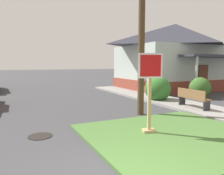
% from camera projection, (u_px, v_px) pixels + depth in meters
% --- Properties ---
extents(grass_corner_patch, '(4.95, 4.52, 0.08)m').
position_uv_depth(grass_corner_patch, '(173.00, 135.00, 6.46)').
color(grass_corner_patch, '#477033').
rests_on(grass_corner_patch, ground).
extents(sidewalk_strip, '(2.20, 17.23, 0.12)m').
position_uv_depth(sidewalk_strip, '(172.00, 102.00, 11.90)').
color(sidewalk_strip, gray).
rests_on(sidewalk_strip, ground).
extents(stop_sign, '(0.70, 0.37, 2.36)m').
position_uv_depth(stop_sign, '(150.00, 94.00, 6.51)').
color(stop_sign, tan).
rests_on(stop_sign, grass_corner_patch).
extents(manhole_cover, '(0.70, 0.70, 0.02)m').
position_uv_depth(manhole_cover, '(40.00, 136.00, 6.48)').
color(manhole_cover, black).
rests_on(manhole_cover, ground).
extents(street_bench, '(0.48, 1.73, 0.85)m').
position_uv_depth(street_bench, '(193.00, 97.00, 10.11)').
color(street_bench, brown).
rests_on(street_bench, sidewalk_strip).
extents(corner_house, '(9.14, 7.71, 5.45)m').
position_uv_depth(corner_house, '(175.00, 56.00, 18.69)').
color(corner_house, brown).
rests_on(corner_house, ground).
extents(shrub_near_porch, '(1.31, 1.31, 1.30)m').
position_uv_depth(shrub_near_porch, '(200.00, 88.00, 13.59)').
color(shrub_near_porch, '#396227').
rests_on(shrub_near_porch, ground).
extents(shrub_by_curb, '(1.44, 1.44, 1.41)m').
position_uv_depth(shrub_by_curb, '(158.00, 89.00, 12.44)').
color(shrub_by_curb, '#336E2A').
rests_on(shrub_by_curb, ground).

